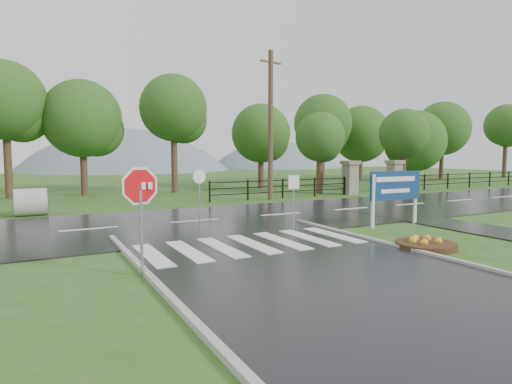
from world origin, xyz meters
TOP-DOWN VIEW (x-y plane):
  - ground at (0.00, 0.00)m, footprint 120.00×120.00m
  - main_road at (0.00, 10.00)m, footprint 90.00×8.00m
  - walkway at (8.50, 4.00)m, footprint 2.20×11.00m
  - crosswalk at (0.00, 5.00)m, footprint 6.50×2.80m
  - pillar_west at (13.00, 16.00)m, footprint 1.00×1.00m
  - pillar_east at (17.00, 16.00)m, footprint 1.00×1.00m
  - fence_west at (7.75, 16.00)m, footprint 9.58×0.08m
  - fence_east at (27.75, 16.00)m, footprint 20.58×0.08m
  - hills at (3.49, 65.00)m, footprint 102.00×48.00m
  - treeline at (1.00, 24.00)m, footprint 83.20×5.20m
  - stop_sign at (-3.63, 3.36)m, footprint 1.14×0.28m
  - estate_billboard at (6.35, 5.58)m, footprint 2.38×0.16m
  - flower_bed at (4.30, 2.37)m, footprint 1.72×1.72m
  - reg_sign_small at (2.99, 7.40)m, footprint 0.42×0.12m
  - reg_sign_round at (-0.30, 8.68)m, footprint 0.50×0.08m
  - utility_pole_east at (6.61, 15.50)m, footprint 1.51×0.41m
  - entrance_tree_left at (11.59, 17.50)m, footprint 3.33×3.33m
  - entrance_tree_right at (19.40, 17.50)m, footprint 3.69×3.69m

SIDE VIEW (x-z plane):
  - hills at x=3.49m, z-range -39.54..8.46m
  - ground at x=0.00m, z-range 0.00..0.00m
  - main_road at x=0.00m, z-range -0.02..0.02m
  - walkway at x=8.50m, z-range -0.02..0.02m
  - treeline at x=1.00m, z-range -5.00..5.00m
  - crosswalk at x=0.00m, z-range 0.05..0.07m
  - flower_bed at x=4.30m, z-range -0.04..0.30m
  - fence_west at x=7.75m, z-range 0.12..1.32m
  - fence_east at x=27.75m, z-range 0.14..1.34m
  - pillar_west at x=13.00m, z-range 0.06..2.30m
  - pillar_east at x=17.00m, z-range 0.06..2.30m
  - reg_sign_round at x=-0.30m, z-range 0.29..2.43m
  - reg_sign_small at x=2.99m, z-range 0.42..2.35m
  - estate_billboard at x=6.35m, z-range 0.39..2.47m
  - stop_sign at x=-3.63m, z-range 0.52..3.13m
  - entrance_tree_left at x=11.59m, z-range 1.05..6.55m
  - entrance_tree_right at x=19.40m, z-range 1.16..7.26m
  - utility_pole_east at x=6.61m, z-range 0.07..8.65m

